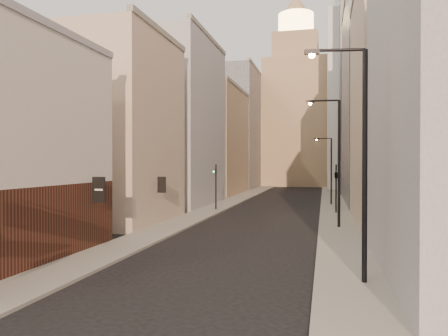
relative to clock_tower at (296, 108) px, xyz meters
The scene contains 16 objects.
sidewalk_left 41.32m from the clock_tower, 98.46° to the right, with size 3.00×140.00×0.15m, color gray.
sidewalk_right 41.64m from the clock_tower, 78.54° to the right, with size 3.00×140.00×0.15m, color gray.
left_bldg_beige 67.60m from the clock_tower, 99.46° to the right, with size 8.00×12.00×16.00m, color tan.
left_bldg_grey 51.76m from the clock_tower, 102.41° to the right, with size 8.00×16.00×20.00m, color gray.
left_bldg_tan 35.05m from the clock_tower, 108.97° to the right, with size 8.00×18.00×17.00m, color #9F8463.
left_bldg_wingrid 17.23m from the clock_tower, 132.51° to the right, with size 8.00×20.00×24.00m, color gray.
right_bldg_beige 63.81m from the clock_tower, 78.16° to the right, with size 8.00×16.00×20.00m, color tan.
right_bldg_wingrid 44.21m from the clock_tower, 72.80° to the right, with size 8.00×20.00×26.00m, color gray.
highrise 24.93m from the clock_tower, 36.38° to the right, with size 21.00×23.00×51.20m.
clock_tower is the anchor object (origin of this frame).
white_tower 17.83m from the clock_tower, 51.84° to the right, with size 8.00×8.00×41.50m.
streetlamp_near 83.11m from the clock_tower, 84.55° to the right, with size 2.60×0.59×9.95m.
streetlamp_mid 67.23m from the clock_tower, 83.68° to the right, with size 2.65×0.39×10.10m.
streetlamp_far 49.02m from the clock_tower, 81.44° to the right, with size 2.08×0.77×8.16m.
traffic_light_left 57.34m from the clock_tower, 95.14° to the right, with size 0.57×0.48×5.00m.
traffic_light_right 57.81m from the clock_tower, 82.24° to the right, with size 0.69×0.69×5.00m.
Camera 1 is at (5.42, -8.93, 5.15)m, focal length 35.00 mm.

